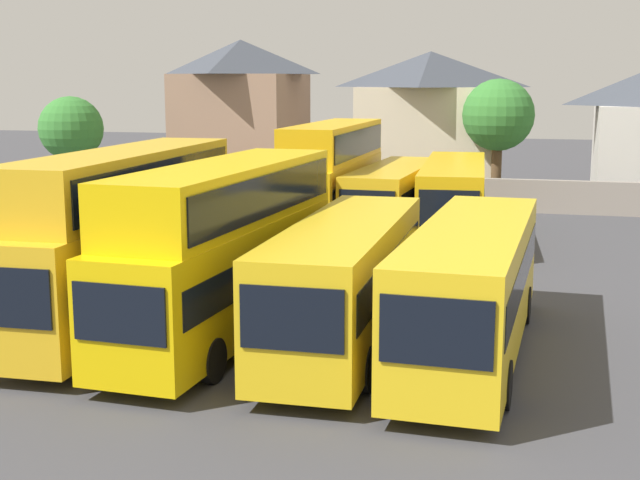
{
  "coord_description": "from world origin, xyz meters",
  "views": [
    {
      "loc": [
        6.55,
        -22.42,
        7.11
      ],
      "look_at": [
        0.0,
        3.0,
        2.28
      ],
      "focal_mm": 48.97,
      "sensor_mm": 36.0,
      "label": 1
    }
  ],
  "objects_px": {
    "bus_7": "(454,197)",
    "tree_left_of_lot": "(71,129)",
    "house_terrace_left": "(241,114)",
    "bus_4": "(472,282)",
    "bus_3": "(346,276)",
    "bus_6": "(394,198)",
    "bus_5": "(333,173)",
    "tree_behind_wall": "(498,116)",
    "house_terrace_centre": "(429,122)",
    "bus_2": "(226,241)",
    "bus_1": "(124,228)"
  },
  "relations": [
    {
      "from": "bus_5",
      "to": "bus_1",
      "type": "bearing_deg",
      "value": -8.58
    },
    {
      "from": "bus_7",
      "to": "tree_left_of_lot",
      "type": "bearing_deg",
      "value": -110.27
    },
    {
      "from": "bus_6",
      "to": "house_terrace_centre",
      "type": "height_order",
      "value": "house_terrace_centre"
    },
    {
      "from": "bus_7",
      "to": "house_terrace_centre",
      "type": "xyz_separation_m",
      "value": [
        -3.23,
        16.12,
        2.5
      ]
    },
    {
      "from": "bus_7",
      "to": "tree_left_of_lot",
      "type": "distance_m",
      "value": 23.73
    },
    {
      "from": "bus_5",
      "to": "bus_6",
      "type": "xyz_separation_m",
      "value": [
        2.9,
        -0.21,
        -1.0
      ]
    },
    {
      "from": "bus_1",
      "to": "bus_2",
      "type": "relative_size",
      "value": 1.05
    },
    {
      "from": "bus_5",
      "to": "bus_7",
      "type": "relative_size",
      "value": 0.93
    },
    {
      "from": "bus_4",
      "to": "house_terrace_centre",
      "type": "relative_size",
      "value": 1.32
    },
    {
      "from": "bus_3",
      "to": "house_terrace_centre",
      "type": "relative_size",
      "value": 1.24
    },
    {
      "from": "bus_3",
      "to": "house_terrace_left",
      "type": "xyz_separation_m",
      "value": [
        -14.41,
        32.49,
        2.98
      ]
    },
    {
      "from": "bus_5",
      "to": "tree_left_of_lot",
      "type": "relative_size",
      "value": 1.8
    },
    {
      "from": "bus_5",
      "to": "bus_2",
      "type": "bearing_deg",
      "value": 3.27
    },
    {
      "from": "house_terrace_left",
      "to": "bus_5",
      "type": "bearing_deg",
      "value": -57.81
    },
    {
      "from": "bus_6",
      "to": "bus_5",
      "type": "bearing_deg",
      "value": -91.55
    },
    {
      "from": "bus_1",
      "to": "bus_7",
      "type": "relative_size",
      "value": 0.99
    },
    {
      "from": "tree_behind_wall",
      "to": "house_terrace_centre",
      "type": "bearing_deg",
      "value": 137.92
    },
    {
      "from": "tree_left_of_lot",
      "to": "bus_4",
      "type": "bearing_deg",
      "value": -42.97
    },
    {
      "from": "bus_7",
      "to": "house_terrace_left",
      "type": "xyz_separation_m",
      "value": [
        -15.58,
        15.96,
        2.92
      ]
    },
    {
      "from": "tree_behind_wall",
      "to": "bus_2",
      "type": "bearing_deg",
      "value": -101.36
    },
    {
      "from": "bus_7",
      "to": "tree_behind_wall",
      "type": "relative_size",
      "value": 1.67
    },
    {
      "from": "bus_7",
      "to": "tree_left_of_lot",
      "type": "xyz_separation_m",
      "value": [
        -22.67,
        6.63,
        2.31
      ]
    },
    {
      "from": "bus_1",
      "to": "bus_7",
      "type": "bearing_deg",
      "value": 152.06
    },
    {
      "from": "bus_3",
      "to": "bus_7",
      "type": "distance_m",
      "value": 16.57
    },
    {
      "from": "bus_2",
      "to": "bus_5",
      "type": "xyz_separation_m",
      "value": [
        -0.95,
        16.48,
        0.16
      ]
    },
    {
      "from": "bus_7",
      "to": "house_terrace_left",
      "type": "bearing_deg",
      "value": -139.65
    },
    {
      "from": "bus_7",
      "to": "house_terrace_left",
      "type": "distance_m",
      "value": 22.5
    },
    {
      "from": "bus_1",
      "to": "bus_7",
      "type": "distance_m",
      "value": 17.8
    },
    {
      "from": "house_terrace_centre",
      "to": "tree_left_of_lot",
      "type": "relative_size",
      "value": 1.43
    },
    {
      "from": "bus_4",
      "to": "bus_3",
      "type": "bearing_deg",
      "value": -87.08
    },
    {
      "from": "bus_7",
      "to": "house_terrace_centre",
      "type": "bearing_deg",
      "value": -172.64
    },
    {
      "from": "bus_6",
      "to": "house_terrace_centre",
      "type": "xyz_separation_m",
      "value": [
        -0.6,
        16.34,
        2.61
      ]
    },
    {
      "from": "house_terrace_centre",
      "to": "tree_left_of_lot",
      "type": "xyz_separation_m",
      "value": [
        -19.44,
        -9.48,
        -0.19
      ]
    },
    {
      "from": "house_terrace_centre",
      "to": "bus_7",
      "type": "bearing_deg",
      "value": -78.68
    },
    {
      "from": "bus_6",
      "to": "bus_2",
      "type": "bearing_deg",
      "value": -4.23
    },
    {
      "from": "bus_5",
      "to": "house_terrace_centre",
      "type": "relative_size",
      "value": 1.26
    },
    {
      "from": "bus_2",
      "to": "house_terrace_left",
      "type": "xyz_separation_m",
      "value": [
        -11.01,
        32.46,
        2.18
      ]
    },
    {
      "from": "bus_6",
      "to": "house_terrace_left",
      "type": "bearing_deg",
      "value": -138.74
    },
    {
      "from": "house_terrace_left",
      "to": "bus_4",
      "type": "bearing_deg",
      "value": -61.34
    },
    {
      "from": "house_terrace_left",
      "to": "bus_3",
      "type": "bearing_deg",
      "value": -66.09
    },
    {
      "from": "bus_2",
      "to": "bus_7",
      "type": "xyz_separation_m",
      "value": [
        4.57,
        16.5,
        -0.73
      ]
    },
    {
      "from": "bus_1",
      "to": "bus_5",
      "type": "distance_m",
      "value": 16.09
    },
    {
      "from": "bus_2",
      "to": "tree_behind_wall",
      "type": "height_order",
      "value": "tree_behind_wall"
    },
    {
      "from": "bus_2",
      "to": "house_terrace_left",
      "type": "relative_size",
      "value": 1.17
    },
    {
      "from": "bus_1",
      "to": "tree_left_of_lot",
      "type": "relative_size",
      "value": 1.93
    },
    {
      "from": "tree_left_of_lot",
      "to": "tree_behind_wall",
      "type": "distance_m",
      "value": 24.49
    },
    {
      "from": "bus_3",
      "to": "tree_left_of_lot",
      "type": "height_order",
      "value": "tree_left_of_lot"
    },
    {
      "from": "bus_5",
      "to": "tree_left_of_lot",
      "type": "xyz_separation_m",
      "value": [
        -17.15,
        6.65,
        1.41
      ]
    },
    {
      "from": "bus_3",
      "to": "tree_left_of_lot",
      "type": "xyz_separation_m",
      "value": [
        -21.5,
        23.16,
        2.37
      ]
    },
    {
      "from": "bus_3",
      "to": "bus_6",
      "type": "xyz_separation_m",
      "value": [
        -1.45,
        16.3,
        -0.05
      ]
    }
  ]
}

